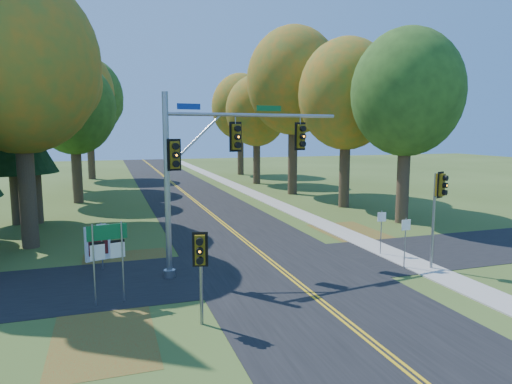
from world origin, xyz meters
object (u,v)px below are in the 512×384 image
object	(u,v)px
traffic_mast	(215,159)
east_signal_pole	(439,196)
route_sign_cluster	(108,247)
info_kiosk	(98,243)

from	to	relation	value
traffic_mast	east_signal_pole	world-z (taller)	traffic_mast
east_signal_pole	route_sign_cluster	size ratio (longest dim) A/B	1.49
traffic_mast	route_sign_cluster	size ratio (longest dim) A/B	2.85
route_sign_cluster	east_signal_pole	bearing A→B (deg)	-11.18
traffic_mast	east_signal_pole	bearing A→B (deg)	-25.79
traffic_mast	info_kiosk	xyz separation A→B (m)	(-4.99, 3.38, -4.14)
traffic_mast	east_signal_pole	distance (m)	9.89
east_signal_pole	route_sign_cluster	distance (m)	13.88
route_sign_cluster	info_kiosk	bearing A→B (deg)	85.09
east_signal_pole	route_sign_cluster	bearing A→B (deg)	153.76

